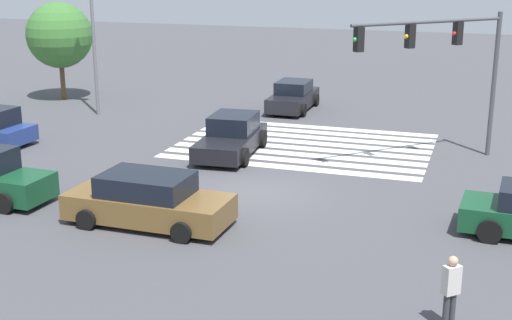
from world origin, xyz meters
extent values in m
plane|color=#47474C|center=(0.00, 0.00, 0.00)|extent=(110.23, 110.23, 0.00)
cube|color=silver|center=(0.00, -9.79, 0.00)|extent=(10.40, 0.60, 0.01)
cube|color=silver|center=(0.00, -8.84, 0.00)|extent=(10.40, 0.60, 0.01)
cube|color=silver|center=(0.00, -7.89, 0.00)|extent=(10.40, 0.60, 0.01)
cube|color=silver|center=(0.00, -6.94, 0.00)|extent=(10.40, 0.60, 0.01)
cube|color=silver|center=(0.00, -5.99, 0.00)|extent=(10.40, 0.60, 0.01)
cube|color=silver|center=(0.00, -5.04, 0.00)|extent=(10.40, 0.60, 0.01)
cube|color=silver|center=(0.00, -4.09, 0.00)|extent=(10.40, 0.60, 0.01)
cube|color=silver|center=(0.00, -3.14, 0.00)|extent=(10.40, 0.60, 0.01)
cylinder|color=#47474C|center=(-7.32, -7.32, 2.81)|extent=(0.18, 0.18, 5.62)
cylinder|color=#47474C|center=(-4.93, -4.93, 5.37)|extent=(4.86, 4.86, 0.12)
cube|color=black|center=(-5.88, -5.88, 4.90)|extent=(0.40, 0.40, 0.84)
sphere|color=red|center=(-5.77, -5.77, 4.90)|extent=(0.16, 0.16, 0.16)
cube|color=black|center=(-4.33, -4.33, 4.90)|extent=(0.40, 0.40, 0.84)
sphere|color=gold|center=(-4.22, -4.22, 4.90)|extent=(0.16, 0.16, 0.16)
cube|color=black|center=(-2.78, -2.78, 4.90)|extent=(0.40, 0.40, 0.84)
sphere|color=green|center=(-2.67, -2.67, 4.90)|extent=(0.16, 0.16, 0.16)
cylinder|color=black|center=(11.56, -3.31, 0.34)|extent=(0.70, 0.26, 0.68)
cube|color=brown|center=(2.07, 3.79, 0.54)|extent=(4.91, 2.05, 0.75)
cube|color=black|center=(2.13, 3.79, 1.23)|extent=(2.62, 1.81, 0.62)
cylinder|color=black|center=(0.54, 2.83, 0.30)|extent=(0.61, 0.23, 0.61)
cylinder|color=black|center=(0.58, 4.82, 0.30)|extent=(0.61, 0.23, 0.61)
cylinder|color=black|center=(3.56, 2.77, 0.30)|extent=(0.61, 0.23, 0.61)
cylinder|color=black|center=(3.60, 4.76, 0.30)|extent=(0.61, 0.23, 0.61)
cylinder|color=black|center=(6.64, 2.70, 0.33)|extent=(0.67, 0.25, 0.66)
cylinder|color=black|center=(6.71, 4.39, 0.33)|extent=(0.67, 0.25, 0.66)
cube|color=black|center=(2.34, -13.16, 0.53)|extent=(1.76, 4.41, 0.70)
cube|color=black|center=(2.34, -13.26, 1.19)|extent=(1.58, 2.00, 0.62)
cylinder|color=black|center=(1.44, -11.80, 0.32)|extent=(0.22, 0.65, 0.65)
cylinder|color=black|center=(3.23, -11.79, 0.32)|extent=(0.22, 0.65, 0.65)
cylinder|color=black|center=(1.46, -14.53, 0.32)|extent=(0.22, 0.65, 0.65)
cylinder|color=black|center=(3.24, -14.52, 0.32)|extent=(0.22, 0.65, 0.65)
cube|color=black|center=(2.42, -4.14, 0.52)|extent=(2.20, 4.86, 0.63)
cube|color=black|center=(2.45, -4.54, 1.20)|extent=(1.82, 2.17, 0.73)
cylinder|color=black|center=(1.37, -2.75, 0.36)|extent=(0.27, 0.73, 0.72)
cylinder|color=black|center=(3.27, -2.61, 0.36)|extent=(0.27, 0.73, 0.72)
cylinder|color=black|center=(1.58, -5.67, 0.36)|extent=(0.27, 0.73, 0.72)
cylinder|color=black|center=(3.48, -5.53, 0.36)|extent=(0.27, 0.73, 0.72)
cylinder|color=black|center=(-7.61, 0.32, 0.34)|extent=(0.69, 0.26, 0.68)
cylinder|color=black|center=(-7.51, 2.16, 0.34)|extent=(0.69, 0.26, 0.68)
cylinder|color=#38383D|center=(-6.68, 7.39, 0.40)|extent=(0.14, 0.14, 0.80)
cylinder|color=#38383D|center=(-6.80, 7.29, 0.40)|extent=(0.14, 0.14, 0.80)
cube|color=beige|center=(-6.74, 7.34, 1.12)|extent=(0.41, 0.41, 0.64)
sphere|color=tan|center=(-6.74, 7.34, 1.55)|extent=(0.22, 0.22, 0.22)
cylinder|color=slate|center=(11.30, -9.04, 4.60)|extent=(0.16, 0.16, 9.19)
cylinder|color=brown|center=(15.16, -11.98, 1.01)|extent=(0.26, 0.26, 2.01)
sphere|color=#3D7533|center=(15.16, -11.98, 3.52)|extent=(3.55, 3.55, 3.55)
camera|label=1|loc=(-7.12, 21.58, 7.66)|focal=50.00mm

